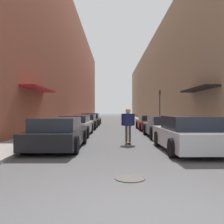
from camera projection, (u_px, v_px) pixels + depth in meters
name	position (u px, v px, depth m)	size (l,w,h in m)	color
ground	(114.00, 123.00, 31.35)	(152.23, 152.23, 0.00)	#515154
curb_strip_left	(84.00, 120.00, 38.25)	(1.80, 69.20, 0.12)	gray
curb_strip_right	(143.00, 120.00, 38.28)	(1.80, 69.20, 0.12)	gray
building_row_left	(65.00, 69.00, 38.17)	(4.90, 69.20, 15.70)	brown
building_row_right	(162.00, 81.00, 38.25)	(4.90, 69.20, 12.12)	tan
parked_car_left_0	(56.00, 134.00, 10.12)	(2.06, 4.35, 1.27)	black
parked_car_left_1	(75.00, 126.00, 15.37)	(1.86, 4.78, 1.24)	#B7B7BC
parked_car_left_2	(84.00, 122.00, 21.00)	(2.00, 4.08, 1.20)	#232326
parked_car_left_3	(90.00, 119.00, 26.47)	(2.04, 4.81, 1.24)	black
parked_car_right_0	(188.00, 134.00, 9.45)	(2.09, 4.29, 1.34)	#B7B7BC
parked_car_right_1	(162.00, 127.00, 14.48)	(1.89, 4.53, 1.21)	#515459
parked_car_right_2	(148.00, 123.00, 20.11)	(1.85, 4.36, 1.15)	maroon
skateboarder	(127.00, 122.00, 11.72)	(0.63, 0.78, 1.65)	brown
manhole_cover	(129.00, 178.00, 5.70)	(0.70, 0.70, 0.02)	#332D28
traffic_light	(159.00, 103.00, 25.79)	(0.16, 0.22, 3.50)	#2D2D2D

